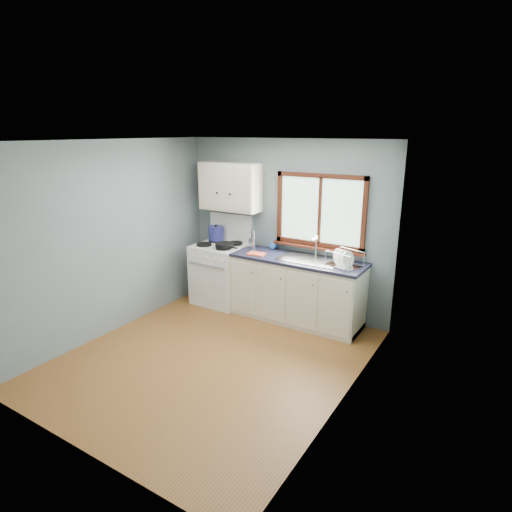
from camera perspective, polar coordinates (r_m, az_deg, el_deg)
The scene contains 19 objects.
floor at distance 5.25m, azimuth -5.80°, elevation -13.49°, with size 3.20×3.60×0.02m, color brown.
ceiling at distance 4.56m, azimuth -6.73°, elevation 15.15°, with size 3.20×3.60×0.02m, color white.
wall_back at distance 6.23m, azimuth 4.02°, elevation 3.85°, with size 3.20×0.02×2.50m, color slate.
wall_front at distance 3.59m, azimuth -24.31°, elevation -7.24°, with size 3.20×0.02×2.50m, color slate.
wall_left at distance 5.85m, azimuth -18.80°, elevation 2.18°, with size 0.02×3.60×2.50m, color slate.
wall_right at distance 4.01m, azimuth 12.30°, elevation -3.67°, with size 0.02×3.60×2.50m, color slate.
gas_range at distance 6.65m, azimuth -4.74°, elevation -2.13°, with size 0.76×0.69×1.36m.
base_cabinets at distance 6.05m, azimuth 5.43°, elevation -4.90°, with size 1.85×0.60×0.88m.
countertop at distance 5.89m, azimuth 5.55°, elevation -0.46°, with size 1.89×0.64×0.04m, color black.
sink at distance 5.83m, azimuth 7.13°, elevation -1.11°, with size 0.84×0.46×0.44m.
window at distance 5.93m, azimuth 8.48°, elevation 5.28°, with size 1.36×0.10×1.03m.
upper_cabinets at distance 6.42m, azimuth -3.47°, elevation 9.21°, with size 0.95×0.35×0.70m.
skillet at distance 6.28m, azimuth -4.20°, elevation 1.48°, with size 0.44×0.33×0.06m.
stockpot at distance 6.68m, azimuth -5.35°, elevation 3.08°, with size 0.32×0.32×0.24m.
utensil_crock at distance 6.37m, azimuth -0.48°, elevation 1.79°, with size 0.12×0.12×0.36m.
thermos at distance 6.29m, azimuth -0.37°, elevation 2.23°, with size 0.07×0.07×0.28m, color silver.
soap_bottle at distance 6.25m, azimuth 2.13°, elevation 2.13°, with size 0.11×0.11×0.28m, color blue.
dish_towel at distance 6.02m, azimuth 0.05°, elevation 0.29°, with size 0.24×0.17×0.02m, color #E44F2E.
dish_rack at distance 5.62m, azimuth 11.63°, elevation -0.76°, with size 0.48×0.42×0.21m.
Camera 1 is at (2.82, -3.58, 2.60)m, focal length 30.00 mm.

